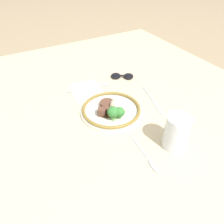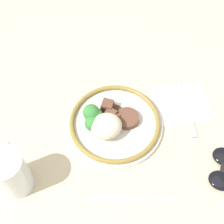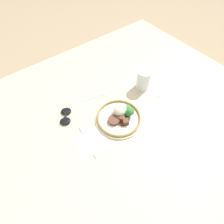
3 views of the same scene
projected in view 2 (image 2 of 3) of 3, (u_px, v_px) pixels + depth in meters
name	position (u px, v px, depth m)	size (l,w,h in m)	color
ground_plane	(108.00, 148.00, 0.81)	(8.00, 8.00, 0.00)	#998466
dining_table	(108.00, 144.00, 0.79)	(1.57, 1.29, 0.04)	beige
napkin	(181.00, 103.00, 0.83)	(0.16, 0.14, 0.00)	white
plate	(111.00, 122.00, 0.78)	(0.24, 0.24, 0.07)	silver
juice_glass	(11.00, 174.00, 0.67)	(0.08, 0.08, 0.12)	#F4AD19
fork	(188.00, 112.00, 0.81)	(0.04, 0.19, 0.00)	#ADADB2
knife	(129.00, 198.00, 0.69)	(0.20, 0.06, 0.00)	#ADADB2
spoon	(7.00, 143.00, 0.76)	(0.16, 0.03, 0.01)	#ADADB2
sunglasses	(222.00, 168.00, 0.72)	(0.11, 0.12, 0.02)	black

